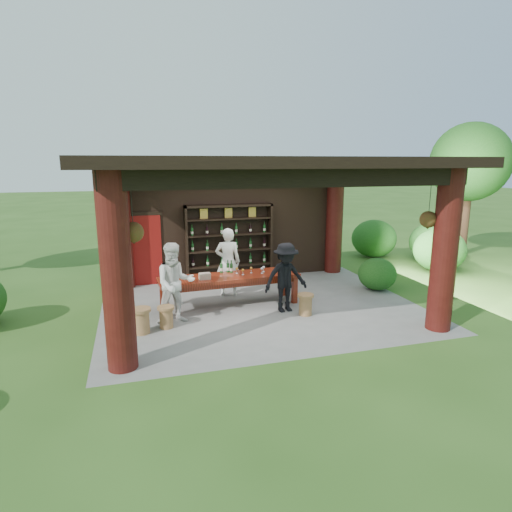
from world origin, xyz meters
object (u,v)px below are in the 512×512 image
object	(u,v)px
tasting_table	(229,280)
stool_far_left	(141,320)
host	(228,262)
guest_woman	(175,283)
napkin_basket	(205,276)
stool_near_right	(305,304)
guest_man	(286,278)
stool_near_left	(166,316)
wine_shelf	(229,243)

from	to	relation	value
tasting_table	stool_far_left	world-z (taller)	tasting_table
host	guest_woman	distance (m)	2.19
stool_far_left	host	bearing A→B (deg)	42.08
napkin_basket	tasting_table	bearing A→B (deg)	13.46
stool_near_right	guest_man	world-z (taller)	guest_man
stool_near_left	stool_near_right	distance (m)	3.10
stool_near_right	host	bearing A→B (deg)	125.00
host	guest_man	world-z (taller)	host
stool_far_left	guest_man	bearing A→B (deg)	7.84
tasting_table	stool_far_left	distance (m)	2.43
tasting_table	wine_shelf	bearing A→B (deg)	77.41
stool_far_left	napkin_basket	xyz separation A→B (m)	(1.48, 1.04, 0.54)
stool_near_right	napkin_basket	size ratio (longest dim) A/B	1.89
stool_far_left	napkin_basket	world-z (taller)	napkin_basket
host	guest_woman	world-z (taller)	host
stool_near_left	stool_near_right	size ratio (longest dim) A/B	0.95
wine_shelf	stool_near_right	distance (m)	3.59
tasting_table	stool_near_left	size ratio (longest dim) A/B	7.28
stool_far_left	guest_man	xyz separation A→B (m)	(3.25, 0.45, 0.53)
wine_shelf	stool_near_left	world-z (taller)	wine_shelf
stool_near_left	guest_woman	xyz separation A→B (m)	(0.24, 0.26, 0.63)
tasting_table	guest_man	size ratio (longest dim) A/B	2.11
wine_shelf	stool_near_right	xyz separation A→B (m)	(1.02, -3.33, -0.86)
wine_shelf	guest_woman	bearing A→B (deg)	-121.80
stool_near_right	stool_near_left	bearing A→B (deg)	178.34
stool_near_right	napkin_basket	xyz separation A→B (m)	(-2.13, 0.97, 0.56)
host	guest_man	xyz separation A→B (m)	(1.01, -1.57, -0.08)
host	napkin_basket	size ratio (longest dim) A/B	6.80
stool_far_left	napkin_basket	size ratio (longest dim) A/B	2.04
stool_near_right	stool_far_left	size ratio (longest dim) A/B	0.92
stool_near_right	host	size ratio (longest dim) A/B	0.28
stool_near_left	guest_man	world-z (taller)	guest_man
stool_near_left	napkin_basket	xyz separation A→B (m)	(0.97, 0.88, 0.57)
napkin_basket	guest_man	bearing A→B (deg)	-18.49
stool_near_left	tasting_table	bearing A→B (deg)	32.82
stool_far_left	host	size ratio (longest dim) A/B	0.30
tasting_table	guest_woman	distance (m)	1.57
host	wine_shelf	bearing A→B (deg)	-91.82
guest_man	tasting_table	bearing A→B (deg)	141.70
stool_near_left	stool_far_left	xyz separation A→B (m)	(-0.50, -0.16, 0.03)
wine_shelf	host	xyz separation A→B (m)	(-0.35, -1.38, -0.23)
tasting_table	stool_near_right	size ratio (longest dim) A/B	6.95
host	guest_man	size ratio (longest dim) A/B	1.09
tasting_table	stool_near_left	xyz separation A→B (m)	(-1.59, -1.02, -0.39)
wine_shelf	host	bearing A→B (deg)	-104.13
tasting_table	host	xyz separation A→B (m)	(0.15, 0.83, 0.25)
wine_shelf	napkin_basket	distance (m)	2.63
tasting_table	guest_man	bearing A→B (deg)	-32.59
tasting_table	stool_near_right	bearing A→B (deg)	-36.41
stool_near_left	guest_man	bearing A→B (deg)	5.89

